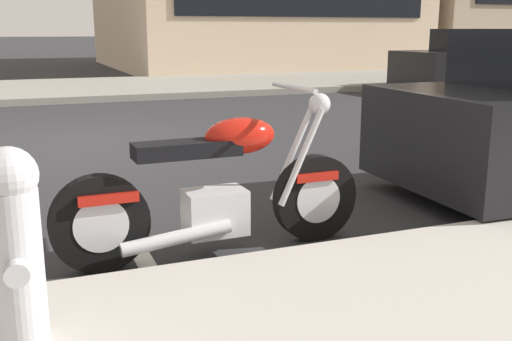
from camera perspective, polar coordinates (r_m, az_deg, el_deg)
ground_plane at (r=8.13m, az=-16.59°, el=2.29°), size 260.00×260.00×0.00m
sidewalk_far_curb at (r=19.79m, az=18.38°, el=8.49°), size 120.00×5.00×0.14m
parking_stall_stripe at (r=4.23m, az=-11.18°, el=-7.18°), size 0.12×2.20×0.01m
parked_motorcycle at (r=3.95m, az=-3.58°, el=-2.09°), size 2.10×0.62×1.10m
car_opposite_curb at (r=15.89m, az=20.44°, el=9.64°), size 4.07×1.91×1.48m
fire_hydrant at (r=2.71m, az=-21.86°, el=-6.33°), size 0.24×0.36×0.86m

